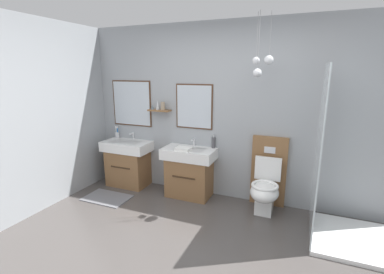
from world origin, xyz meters
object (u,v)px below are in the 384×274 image
object	(u,v)px
vanity_sink_left	(128,162)
soap_dispenser	(213,142)
toothbrush_cup	(117,134)
shower_tray	(338,204)
toilet	(266,184)
folded_hand_towel	(183,149)
vanity_sink_right	(189,171)

from	to	relation	value
vanity_sink_left	soap_dispenser	bearing A→B (deg)	6.50
toothbrush_cup	shower_tray	distance (m)	3.47
vanity_sink_left	toilet	distance (m)	2.26
soap_dispenser	folded_hand_towel	xyz separation A→B (m)	(-0.36, -0.30, -0.06)
soap_dispenser	folded_hand_towel	bearing A→B (deg)	-140.78
vanity_sink_right	shower_tray	world-z (taller)	shower_tray
vanity_sink_left	soap_dispenser	size ratio (longest dim) A/B	3.89
vanity_sink_right	toilet	bearing A→B (deg)	-0.39
vanity_sink_left	shower_tray	distance (m)	3.12
vanity_sink_left	folded_hand_towel	world-z (taller)	folded_hand_towel
toothbrush_cup	soap_dispenser	bearing A→B (deg)	0.33
soap_dispenser	shower_tray	bearing A→B (deg)	-18.64
toothbrush_cup	soap_dispenser	distance (m)	1.74
folded_hand_towel	shower_tray	size ratio (longest dim) A/B	0.11
folded_hand_towel	shower_tray	xyz separation A→B (m)	(2.02, -0.26, -0.35)
vanity_sink_left	folded_hand_towel	size ratio (longest dim) A/B	3.56
folded_hand_towel	soap_dispenser	bearing A→B (deg)	39.22
vanity_sink_left	toothbrush_cup	size ratio (longest dim) A/B	3.90
vanity_sink_right	folded_hand_towel	xyz separation A→B (m)	(-0.04, -0.13, 0.38)
toilet	folded_hand_towel	size ratio (longest dim) A/B	4.55
toilet	soap_dispenser	bearing A→B (deg)	168.27
toilet	shower_tray	world-z (taller)	shower_tray
vanity_sink_right	soap_dispenser	size ratio (longest dim) A/B	3.89
toilet	toothbrush_cup	bearing A→B (deg)	176.41
soap_dispenser	vanity_sink_left	bearing A→B (deg)	-173.50
toothbrush_cup	shower_tray	bearing A→B (deg)	-9.18
vanity_sink_left	shower_tray	bearing A→B (deg)	-7.31
vanity_sink_left	folded_hand_towel	distance (m)	1.14
vanity_sink_left	soap_dispenser	xyz separation A→B (m)	(1.43, 0.16, 0.44)
vanity_sink_right	shower_tray	distance (m)	2.02
soap_dispenser	shower_tray	xyz separation A→B (m)	(1.66, -0.56, -0.41)
toilet	soap_dispenser	distance (m)	0.96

